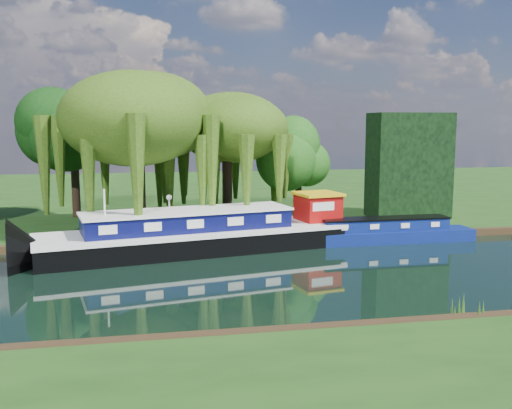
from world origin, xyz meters
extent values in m
plane|color=black|center=(0.00, 0.00, 0.00)|extent=(120.00, 120.00, 0.00)
cube|color=#16360E|center=(0.00, 34.00, 0.23)|extent=(120.00, 52.00, 0.45)
cube|color=black|center=(2.51, 6.81, 0.49)|extent=(20.09, 8.14, 1.31)
cube|color=silver|center=(2.51, 6.81, 1.25)|extent=(20.22, 8.25, 0.24)
cube|color=#090C3E|center=(1.44, 6.60, 1.90)|extent=(12.54, 5.48, 1.04)
cube|color=silver|center=(1.44, 6.60, 2.49)|extent=(12.80, 5.73, 0.13)
cube|color=maroon|center=(9.99, 8.32, 2.20)|extent=(2.82, 2.82, 1.63)
cube|color=gold|center=(9.99, 8.32, 3.11)|extent=(3.14, 3.14, 0.17)
cylinder|color=silver|center=(-3.26, 5.65, 2.69)|extent=(0.11, 0.11, 2.62)
cube|color=navy|center=(14.16, 7.11, 0.33)|extent=(11.92, 2.12, 0.89)
cube|color=navy|center=(14.16, 7.11, 1.14)|extent=(8.34, 1.59, 0.74)
cube|color=black|center=(14.16, 7.11, 1.57)|extent=(8.44, 1.69, 0.10)
cube|color=silver|center=(11.05, 6.31, 1.18)|extent=(0.60, 0.06, 0.32)
cube|color=silver|center=(13.13, 6.33, 1.18)|extent=(0.60, 0.06, 0.32)
cube|color=silver|center=(15.21, 6.36, 1.18)|extent=(0.60, 0.06, 0.32)
cube|color=silver|center=(17.29, 6.38, 1.18)|extent=(0.60, 0.06, 0.32)
cylinder|color=black|center=(-1.35, 11.28, 3.47)|extent=(0.78, 0.78, 6.03)
ellipsoid|color=#27450E|center=(-1.35, 11.28, 7.82)|extent=(8.42, 8.42, 5.44)
cylinder|color=black|center=(4.67, 12.71, 3.01)|extent=(0.72, 0.72, 5.12)
ellipsoid|color=#27450E|center=(4.67, 12.71, 6.71)|extent=(7.00, 7.00, 4.52)
cylinder|color=black|center=(-6.33, 18.63, 3.90)|extent=(0.65, 0.65, 6.89)
ellipsoid|color=black|center=(-6.33, 18.63, 6.72)|extent=(5.51, 5.51, 5.51)
cylinder|color=black|center=(10.32, 14.38, 2.99)|extent=(0.43, 0.43, 5.08)
ellipsoid|color=#1C4511|center=(10.32, 14.38, 5.07)|extent=(4.06, 4.06, 4.06)
cube|color=black|center=(19.00, 14.00, 4.45)|extent=(6.00, 3.00, 8.00)
cylinder|color=silver|center=(0.50, 10.50, 1.55)|extent=(0.10, 0.10, 2.20)
sphere|color=white|center=(0.50, 10.50, 2.83)|extent=(0.36, 0.36, 0.36)
cylinder|color=silver|center=(-4.00, 8.40, 0.95)|extent=(0.16, 0.16, 1.00)
cylinder|color=silver|center=(3.00, 8.40, 0.95)|extent=(0.16, 0.16, 1.00)
cylinder|color=silver|center=(9.00, 8.40, 0.95)|extent=(0.16, 0.16, 1.00)
cone|color=#214A13|center=(11.00, -7.70, 0.55)|extent=(1.20, 1.20, 1.10)
camera|label=1|loc=(-0.84, -26.96, 7.55)|focal=40.00mm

